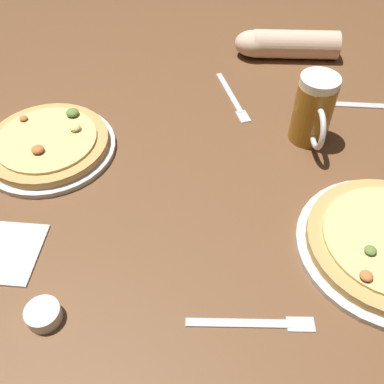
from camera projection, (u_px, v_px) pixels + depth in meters
The scene contains 9 objects.
ground_plane at pixel (192, 204), 0.89m from camera, with size 2.40×2.40×0.03m, color brown.
pizza_plate_far at pixel (48, 144), 0.97m from camera, with size 0.29×0.29×0.05m.
beer_mug_dark at pixel (314, 111), 0.95m from camera, with size 0.08×0.14×0.16m.
ramekin_butter at pixel (43, 314), 0.70m from camera, with size 0.06×0.06×0.03m, color silver.
napkin_folded at pixel (0, 251), 0.79m from camera, with size 0.14×0.13×0.01m, color silver.
fork_left at pixel (254, 323), 0.70m from camera, with size 0.21×0.05×0.01m.
knife_right at pixel (371, 105), 1.08m from camera, with size 0.23×0.04×0.01m.
fork_spare at pixel (232, 97), 1.11m from camera, with size 0.11×0.20×0.01m.
diner_arm at pixel (283, 44), 1.21m from camera, with size 0.28×0.11×0.08m.
Camera 1 is at (0.09, -0.58, 0.66)m, focal length 41.46 mm.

